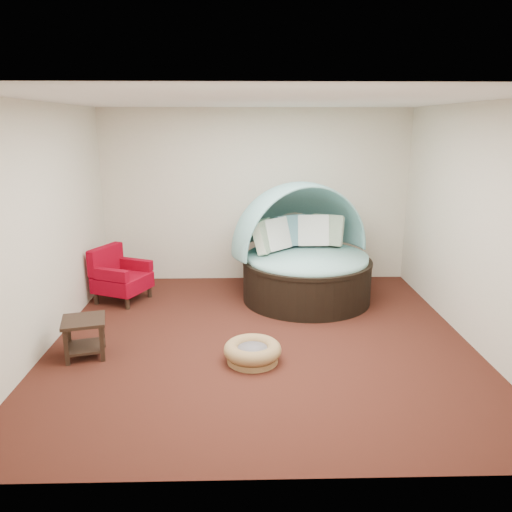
{
  "coord_description": "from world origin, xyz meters",
  "views": [
    {
      "loc": [
        -0.2,
        -5.64,
        2.56
      ],
      "look_at": [
        -0.04,
        0.6,
        0.89
      ],
      "focal_mm": 35.0,
      "sensor_mm": 36.0,
      "label": 1
    }
  ],
  "objects_px": {
    "pet_basket": "(253,352)",
    "side_table": "(84,332)",
    "canopy_daybed": "(303,246)",
    "red_armchair": "(119,276)"
  },
  "relations": [
    {
      "from": "canopy_daybed",
      "to": "side_table",
      "type": "height_order",
      "value": "canopy_daybed"
    },
    {
      "from": "canopy_daybed",
      "to": "pet_basket",
      "type": "relative_size",
      "value": 3.18
    },
    {
      "from": "canopy_daybed",
      "to": "pet_basket",
      "type": "xyz_separation_m",
      "value": [
        -0.8,
        -2.1,
        -0.69
      ]
    },
    {
      "from": "red_armchair",
      "to": "pet_basket",
      "type": "bearing_deg",
      "value": -22.72
    },
    {
      "from": "canopy_daybed",
      "to": "side_table",
      "type": "bearing_deg",
      "value": -166.86
    },
    {
      "from": "pet_basket",
      "to": "red_armchair",
      "type": "height_order",
      "value": "red_armchair"
    },
    {
      "from": "pet_basket",
      "to": "red_armchair",
      "type": "xyz_separation_m",
      "value": [
        -1.93,
        2.04,
        0.26
      ]
    },
    {
      "from": "pet_basket",
      "to": "side_table",
      "type": "relative_size",
      "value": 1.4
    },
    {
      "from": "pet_basket",
      "to": "side_table",
      "type": "xyz_separation_m",
      "value": [
        -1.89,
        0.19,
        0.17
      ]
    },
    {
      "from": "pet_basket",
      "to": "side_table",
      "type": "height_order",
      "value": "side_table"
    }
  ]
}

